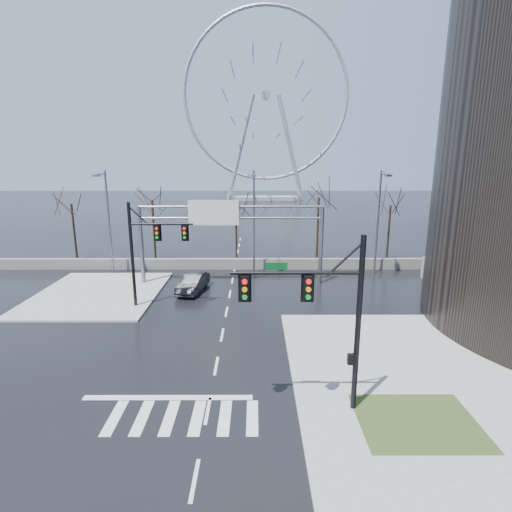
{
  "coord_description": "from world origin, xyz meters",
  "views": [
    {
      "loc": [
        2.13,
        -19.76,
        10.9
      ],
      "look_at": [
        2.19,
        9.05,
        4.0
      ],
      "focal_mm": 28.0,
      "sensor_mm": 36.0,
      "label": 1
    }
  ],
  "objects_px": {
    "signal_mast_near": "(327,308)",
    "sign_gantry": "(227,227)",
    "car": "(193,283)",
    "signal_mast_far": "(147,245)",
    "ferris_wheel": "(266,103)"
  },
  "relations": [
    {
      "from": "signal_mast_near",
      "to": "sign_gantry",
      "type": "xyz_separation_m",
      "value": [
        -5.52,
        19.0,
        0.31
      ]
    },
    {
      "from": "signal_mast_near",
      "to": "car",
      "type": "height_order",
      "value": "signal_mast_near"
    },
    {
      "from": "signal_mast_near",
      "to": "ferris_wheel",
      "type": "xyz_separation_m",
      "value": [
        -0.14,
        99.04,
        21.26
      ]
    },
    {
      "from": "signal_mast_near",
      "to": "sign_gantry",
      "type": "distance_m",
      "value": 19.79
    },
    {
      "from": "sign_gantry",
      "to": "car",
      "type": "height_order",
      "value": "sign_gantry"
    },
    {
      "from": "car",
      "to": "sign_gantry",
      "type": "bearing_deg",
      "value": 48.21
    },
    {
      "from": "signal_mast_near",
      "to": "signal_mast_far",
      "type": "height_order",
      "value": "same"
    },
    {
      "from": "signal_mast_near",
      "to": "car",
      "type": "distance_m",
      "value": 19.22
    },
    {
      "from": "sign_gantry",
      "to": "signal_mast_near",
      "type": "bearing_deg",
      "value": -73.81
    },
    {
      "from": "signal_mast_far",
      "to": "ferris_wheel",
      "type": "bearing_deg",
      "value": 82.8
    },
    {
      "from": "signal_mast_near",
      "to": "ferris_wheel",
      "type": "relative_size",
      "value": 0.16
    },
    {
      "from": "signal_mast_far",
      "to": "ferris_wheel",
      "type": "height_order",
      "value": "ferris_wheel"
    },
    {
      "from": "signal_mast_near",
      "to": "signal_mast_far",
      "type": "relative_size",
      "value": 1.0
    },
    {
      "from": "signal_mast_far",
      "to": "ferris_wheel",
      "type": "relative_size",
      "value": 0.16
    },
    {
      "from": "signal_mast_near",
      "to": "ferris_wheel",
      "type": "distance_m",
      "value": 101.29
    }
  ]
}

